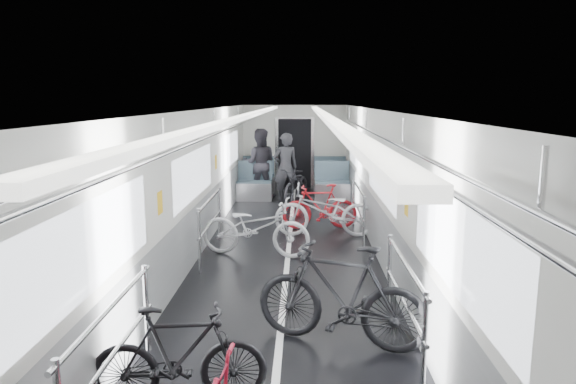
# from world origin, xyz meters

# --- Properties ---
(car_shell) EXTENTS (3.02, 14.01, 2.41)m
(car_shell) POSITION_xyz_m (0.00, 1.78, 1.13)
(car_shell) COLOR black
(car_shell) RESTS_ON ground
(bike_left_mid) EXTENTS (1.52, 0.58, 0.89)m
(bike_left_mid) POSITION_xyz_m (-0.79, -4.00, 0.44)
(bike_left_mid) COLOR black
(bike_left_mid) RESTS_ON floor
(bike_left_far) EXTENTS (1.93, 0.98, 0.97)m
(bike_left_far) POSITION_xyz_m (-0.54, 0.24, 0.48)
(bike_left_far) COLOR silver
(bike_left_far) RESTS_ON floor
(bike_right_near) EXTENTS (1.92, 1.08, 1.11)m
(bike_right_near) POSITION_xyz_m (0.65, -2.87, 0.56)
(bike_right_near) COLOR black
(bike_right_near) RESTS_ON floor
(bike_right_mid) EXTENTS (1.91, 0.68, 1.00)m
(bike_right_mid) POSITION_xyz_m (0.66, 1.48, 0.50)
(bike_right_mid) COLOR silver
(bike_right_mid) RESTS_ON floor
(bike_right_far) EXTENTS (1.55, 0.58, 0.91)m
(bike_right_far) POSITION_xyz_m (0.59, 2.08, 0.45)
(bike_right_far) COLOR red
(bike_right_far) RESTS_ON floor
(bike_aisle) EXTENTS (1.06, 1.77, 0.88)m
(bike_aisle) POSITION_xyz_m (0.09, 4.80, 0.44)
(bike_aisle) COLOR black
(bike_aisle) RESTS_ON floor
(person_standing) EXTENTS (0.73, 0.59, 1.75)m
(person_standing) POSITION_xyz_m (-0.20, 4.80, 0.87)
(person_standing) COLOR black
(person_standing) RESTS_ON floor
(person_seated) EXTENTS (0.89, 0.70, 1.82)m
(person_seated) POSITION_xyz_m (-0.89, 5.36, 0.91)
(person_seated) COLOR #29262D
(person_seated) RESTS_ON floor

